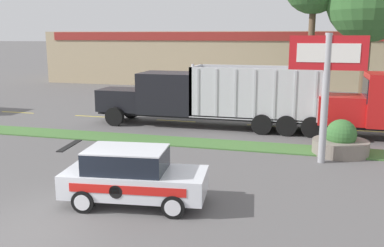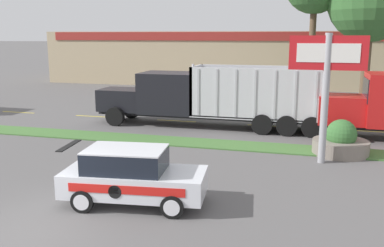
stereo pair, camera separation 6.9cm
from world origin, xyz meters
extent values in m
plane|color=#5B5959|center=(0.00, 0.00, 0.00)|extent=(600.00, 600.00, 0.00)
cube|color=#477538|center=(0.00, 9.98, 0.03)|extent=(120.00, 1.68, 0.06)
cube|color=yellow|center=(-11.54, 14.82, 0.00)|extent=(2.40, 0.14, 0.01)
cube|color=yellow|center=(-6.14, 14.82, 0.00)|extent=(2.40, 0.14, 0.01)
cube|color=yellow|center=(-0.74, 14.82, 0.00)|extent=(2.40, 0.14, 0.01)
cube|color=yellow|center=(4.66, 14.82, 0.00)|extent=(2.40, 0.14, 0.01)
cube|color=yellow|center=(10.06, 14.82, 0.00)|extent=(2.40, 0.14, 0.01)
cube|color=black|center=(1.33, 13.79, 0.61)|extent=(12.40, 1.31, 0.18)
cube|color=black|center=(-3.61, 13.79, 1.31)|extent=(2.54, 1.95, 1.22)
cube|color=#B7B7BC|center=(-4.90, 13.79, 1.31)|extent=(0.06, 1.67, 1.04)
cube|color=black|center=(-0.83, 13.79, 1.81)|extent=(3.01, 2.38, 2.22)
cube|color=black|center=(-2.36, 13.79, 2.20)|extent=(0.04, 2.03, 1.00)
cylinder|color=silver|center=(0.77, 13.01, 2.64)|extent=(0.14, 0.14, 1.66)
cube|color=silver|center=(4.10, 13.79, 0.76)|extent=(6.86, 2.38, 0.12)
cube|color=silver|center=(0.75, 13.79, 2.04)|extent=(0.16, 2.38, 2.57)
cube|color=silver|center=(7.45, 13.79, 2.04)|extent=(0.16, 2.38, 2.57)
cube|color=silver|center=(4.10, 12.68, 2.04)|extent=(6.86, 0.16, 2.57)
cube|color=silver|center=(4.10, 14.90, 2.04)|extent=(6.86, 0.16, 2.57)
cube|color=#B2B2B7|center=(1.16, 12.58, 2.04)|extent=(0.10, 0.04, 2.44)
cube|color=#B2B2B7|center=(2.14, 12.58, 2.04)|extent=(0.10, 0.04, 2.44)
cube|color=#B2B2B7|center=(3.12, 12.58, 2.04)|extent=(0.10, 0.04, 2.44)
cube|color=#B2B2B7|center=(4.10, 12.58, 2.04)|extent=(0.10, 0.04, 2.44)
cube|color=#B2B2B7|center=(5.08, 12.58, 2.04)|extent=(0.10, 0.04, 2.44)
cube|color=#B2B2B7|center=(6.06, 12.58, 2.04)|extent=(0.10, 0.04, 2.44)
cube|color=#B2B2B7|center=(7.04, 12.58, 2.04)|extent=(0.10, 0.04, 2.44)
cylinder|color=black|center=(-3.61, 12.62, 0.52)|extent=(1.04, 0.30, 1.04)
cylinder|color=black|center=(-3.61, 14.96, 0.52)|extent=(1.04, 0.30, 1.04)
cylinder|color=black|center=(6.93, 12.62, 0.52)|extent=(1.04, 0.30, 1.04)
cylinder|color=black|center=(6.93, 14.96, 0.52)|extent=(1.04, 0.30, 1.04)
cylinder|color=black|center=(5.71, 12.62, 0.52)|extent=(1.04, 0.30, 1.04)
cylinder|color=black|center=(5.71, 14.96, 0.52)|extent=(1.04, 0.30, 1.04)
cylinder|color=black|center=(4.49, 12.62, 0.52)|extent=(1.04, 0.30, 1.04)
cylinder|color=black|center=(4.49, 14.96, 0.52)|extent=(1.04, 0.30, 1.04)
cube|color=red|center=(8.25, 13.13, 1.39)|extent=(2.14, 1.94, 1.37)
cube|color=#B7B7BC|center=(7.15, 13.13, 1.39)|extent=(0.06, 1.65, 1.16)
cube|color=black|center=(9.31, 13.13, 2.38)|extent=(0.04, 2.01, 1.12)
cylinder|color=black|center=(8.25, 11.97, 0.52)|extent=(1.05, 0.30, 1.05)
cylinder|color=black|center=(8.25, 14.29, 0.52)|extent=(1.05, 0.30, 1.05)
cube|color=silver|center=(1.83, 2.48, 0.68)|extent=(4.36, 2.22, 0.70)
cube|color=black|center=(1.58, 2.45, 1.35)|extent=(2.46, 1.79, 0.63)
cube|color=silver|center=(1.58, 2.45, 1.68)|extent=(2.46, 1.79, 0.04)
cube|color=black|center=(-0.15, 2.24, 1.72)|extent=(0.36, 1.41, 0.03)
cube|color=red|center=(1.93, 1.60, 0.75)|extent=(3.33, 0.40, 0.25)
cylinder|color=black|center=(1.62, 1.56, 0.68)|extent=(0.39, 0.05, 0.39)
cylinder|color=black|center=(3.21, 1.80, 0.33)|extent=(0.68, 0.27, 0.66)
cylinder|color=silver|center=(3.22, 1.69, 0.33)|extent=(0.46, 0.07, 0.46)
cylinder|color=black|center=(3.02, 3.45, 0.33)|extent=(0.68, 0.27, 0.66)
cylinder|color=silver|center=(3.01, 3.56, 0.33)|extent=(0.46, 0.07, 0.46)
cylinder|color=black|center=(0.63, 1.50, 0.33)|extent=(0.68, 0.27, 0.66)
cylinder|color=silver|center=(0.64, 1.39, 0.33)|extent=(0.46, 0.07, 0.46)
cylinder|color=black|center=(0.44, 3.15, 0.33)|extent=(0.68, 0.27, 0.66)
cylinder|color=silver|center=(0.43, 3.26, 0.33)|extent=(0.46, 0.07, 0.46)
cylinder|color=#9E9EA3|center=(7.29, 8.34, 2.52)|extent=(0.28, 0.28, 5.03)
cube|color=red|center=(7.29, 8.34, 4.29)|extent=(2.86, 0.16, 1.29)
cube|color=white|center=(7.29, 8.25, 4.29)|extent=(2.29, 0.02, 0.71)
cylinder|color=slate|center=(8.09, 9.79, 0.30)|extent=(2.32, 2.32, 0.60)
sphere|color=#386B33|center=(8.09, 9.79, 0.86)|extent=(1.28, 1.28, 1.28)
cube|color=tan|center=(1.69, 37.18, 2.64)|extent=(43.29, 12.00, 5.29)
cube|color=maroon|center=(1.69, 31.13, 4.84)|extent=(41.13, 0.10, 0.80)
cylinder|color=brown|center=(10.68, 25.46, 2.90)|extent=(0.63, 0.63, 5.79)
cylinder|color=brown|center=(6.74, 25.92, 3.75)|extent=(0.49, 0.49, 7.51)
camera|label=1|loc=(6.57, -8.71, 4.95)|focal=40.00mm
camera|label=2|loc=(6.63, -8.69, 4.95)|focal=40.00mm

